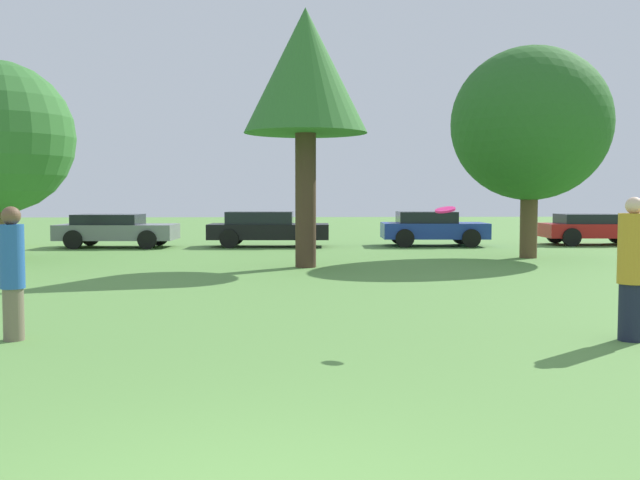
% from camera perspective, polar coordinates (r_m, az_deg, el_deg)
% --- Properties ---
extents(person_thrower, '(0.31, 0.31, 1.73)m').
position_cam_1_polar(person_thrower, '(9.97, -23.34, -2.33)').
color(person_thrower, '#726651').
rests_on(person_thrower, ground).
extents(person_catcher, '(0.38, 0.38, 1.85)m').
position_cam_1_polar(person_catcher, '(9.97, 23.68, -2.13)').
color(person_catcher, '#191E33').
rests_on(person_catcher, ground).
extents(frisbee, '(0.27, 0.26, 0.11)m').
position_cam_1_polar(frisbee, '(9.31, 9.97, 2.39)').
color(frisbee, '#F21E72').
extents(tree_1, '(3.21, 3.21, 6.70)m').
position_cam_1_polar(tree_1, '(18.89, -1.17, 13.08)').
color(tree_1, '#473323').
rests_on(tree_1, ground).
extents(tree_2, '(4.72, 4.72, 6.30)m').
position_cam_1_polar(tree_2, '(22.47, 16.45, 8.85)').
color(tree_2, brown).
rests_on(tree_2, ground).
extents(parked_car_grey, '(4.28, 2.21, 1.20)m').
position_cam_1_polar(parked_car_grey, '(26.98, -16.00, 0.82)').
color(parked_car_grey, slate).
rests_on(parked_car_grey, ground).
extents(parked_car_black, '(4.47, 2.07, 1.29)m').
position_cam_1_polar(parked_car_black, '(26.37, -4.29, 0.96)').
color(parked_car_black, black).
rests_on(parked_car_black, ground).
extents(parked_car_blue, '(3.96, 2.25, 1.28)m').
position_cam_1_polar(parked_car_blue, '(27.05, 8.93, 0.98)').
color(parked_car_blue, '#1E389E').
rests_on(parked_car_blue, ground).
extents(parked_car_red, '(4.03, 2.19, 1.18)m').
position_cam_1_polar(parked_car_red, '(29.25, 20.99, 0.90)').
color(parked_car_red, red).
rests_on(parked_car_red, ground).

